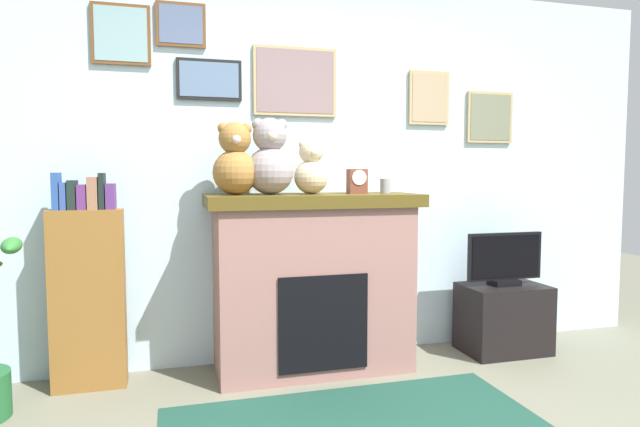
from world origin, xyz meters
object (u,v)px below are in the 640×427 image
at_px(television, 505,260).
at_px(teddy_bear_grey, 270,160).
at_px(tv_stand, 503,318).
at_px(candle_jar, 385,186).
at_px(bookshelf, 88,290).
at_px(mantel_clock, 357,181).
at_px(teddy_bear_cream, 235,162).
at_px(teddy_bear_tan, 311,170).
at_px(fireplace, 313,281).

bearing_deg(television, teddy_bear_grey, 179.20).
bearing_deg(tv_stand, teddy_bear_grey, 179.25).
xyz_separation_m(television, candle_jar, (-0.91, 0.02, 0.53)).
bearing_deg(bookshelf, mantel_clock, -2.70).
distance_m(mantel_clock, teddy_bear_cream, 0.80).
relative_size(bookshelf, teddy_bear_tan, 3.70).
distance_m(fireplace, mantel_clock, 0.72).
bearing_deg(bookshelf, candle_jar, -2.37).
bearing_deg(teddy_bear_tan, mantel_clock, -0.19).
relative_size(candle_jar, teddy_bear_cream, 0.22).
height_order(teddy_bear_grey, teddy_bear_tan, teddy_bear_grey).
distance_m(fireplace, television, 1.41).
bearing_deg(teddy_bear_tan, bookshelf, 176.72).
bearing_deg(teddy_bear_tan, fireplace, 50.77).
height_order(television, teddy_bear_grey, teddy_bear_grey).
relative_size(teddy_bear_grey, teddy_bear_tan, 1.37).
relative_size(fireplace, candle_jar, 14.03).
bearing_deg(bookshelf, teddy_bear_grey, -4.08).
distance_m(television, candle_jar, 1.06).
bearing_deg(teddy_bear_tan, teddy_bear_grey, -179.96).
relative_size(tv_stand, candle_jar, 6.05).
bearing_deg(teddy_bear_tan, teddy_bear_cream, -179.99).
distance_m(candle_jar, teddy_bear_tan, 0.52).
relative_size(fireplace, television, 2.34).
xyz_separation_m(mantel_clock, teddy_bear_grey, (-0.58, 0.00, 0.13)).
bearing_deg(teddy_bear_cream, teddy_bear_grey, -0.01).
bearing_deg(television, mantel_clock, 178.83).
xyz_separation_m(bookshelf, tv_stand, (2.78, -0.10, -0.35)).
distance_m(tv_stand, teddy_bear_grey, 2.03).
relative_size(tv_stand, teddy_bear_grey, 1.23).
height_order(television, teddy_bear_tan, teddy_bear_tan).
distance_m(television, mantel_clock, 1.25).
relative_size(mantel_clock, teddy_bear_tan, 0.46).
bearing_deg(fireplace, bookshelf, 177.52).
height_order(bookshelf, tv_stand, bookshelf).
height_order(bookshelf, teddy_bear_tan, teddy_bear_tan).
relative_size(bookshelf, teddy_bear_cream, 2.90).
xyz_separation_m(bookshelf, television, (2.78, -0.10, 0.07)).
height_order(mantel_clock, teddy_bear_tan, teddy_bear_tan).
height_order(bookshelf, candle_jar, bookshelf).
relative_size(television, teddy_bear_grey, 1.22).
bearing_deg(bookshelf, teddy_bear_cream, -5.09).
bearing_deg(teddy_bear_cream, teddy_bear_tan, 0.01).
xyz_separation_m(television, teddy_bear_tan, (-1.42, 0.02, 0.64)).
xyz_separation_m(bookshelf, teddy_bear_tan, (1.36, -0.08, 0.72)).
relative_size(fireplace, bookshelf, 1.06).
relative_size(television, teddy_bear_cream, 1.31).
height_order(teddy_bear_cream, teddy_bear_grey, teddy_bear_grey).
relative_size(tv_stand, television, 1.01).
bearing_deg(teddy_bear_grey, tv_stand, -0.75).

